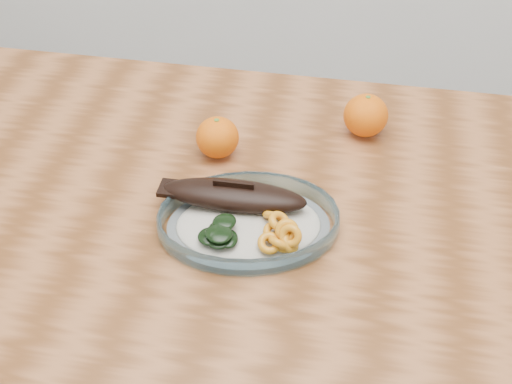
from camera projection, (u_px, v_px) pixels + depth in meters
dining_table at (241, 253)px, 1.03m from camera, size 1.20×0.80×0.75m
plated_meal at (248, 219)px, 0.92m from camera, size 0.57×0.57×0.08m
orange_left at (217, 137)px, 1.04m from camera, size 0.07×0.07×0.07m
orange_right at (366, 115)px, 1.09m from camera, size 0.08×0.08×0.08m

